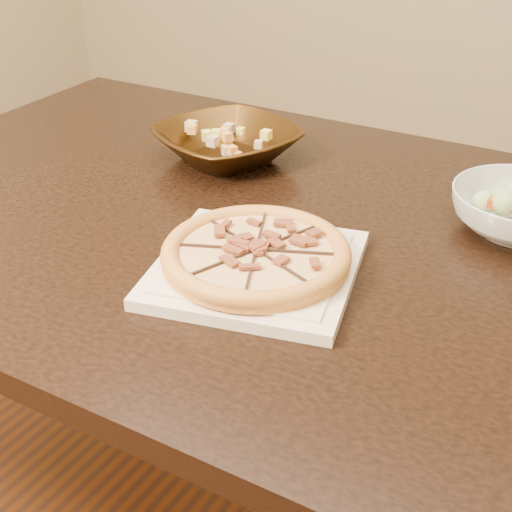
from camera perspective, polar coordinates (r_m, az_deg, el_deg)
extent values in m
cube|color=black|center=(1.18, 0.48, 2.16)|extent=(1.56, 1.03, 0.04)
cylinder|color=black|center=(2.02, -10.35, 2.28)|extent=(0.07, 0.07, 0.71)
cube|color=beige|center=(1.02, 0.00, -1.02)|extent=(0.34, 0.34, 0.02)
cube|color=beige|center=(1.01, 0.00, -0.49)|extent=(0.29, 0.29, 0.00)
cylinder|color=#CD883B|center=(1.01, 0.00, -0.10)|extent=(0.27, 0.27, 0.01)
torus|color=#CD883B|center=(1.00, 0.00, 0.30)|extent=(0.27, 0.27, 0.03)
cylinder|color=beige|center=(1.00, 0.00, 0.25)|extent=(0.22, 0.22, 0.01)
cube|color=black|center=(1.00, 0.00, 0.49)|extent=(0.11, 0.24, 0.01)
cube|color=black|center=(1.00, 0.00, 0.49)|extent=(0.25, 0.10, 0.01)
cube|color=black|center=(1.00, 0.00, 0.49)|extent=(0.24, 0.11, 0.01)
cube|color=black|center=(1.00, 0.00, 0.49)|extent=(0.10, 0.25, 0.01)
cube|color=#984A2C|center=(1.00, 1.10, 0.57)|extent=(0.03, 0.02, 0.00)
cube|color=#984A2C|center=(1.01, 2.50, 0.80)|extent=(0.03, 0.03, 0.00)
cube|color=#984A2C|center=(1.03, 3.60, 1.35)|extent=(0.03, 0.03, 0.00)
cube|color=#984A2C|center=(1.01, 1.22, 1.08)|extent=(0.02, 0.03, 0.00)
cube|color=#984A2C|center=(1.04, 1.82, 1.74)|extent=(0.02, 0.03, 0.00)
cube|color=#984A2C|center=(1.06, 1.76, 2.50)|extent=(0.02, 0.03, 0.00)
cube|color=#984A2C|center=(1.03, 0.35, 1.57)|extent=(0.02, 0.03, 0.00)
cube|color=#984A2C|center=(1.05, -0.20, 2.24)|extent=(0.03, 0.03, 0.00)
cube|color=#984A2C|center=(1.07, -1.39, 2.77)|extent=(0.03, 0.03, 0.00)
cube|color=#984A2C|center=(1.03, -1.24, 1.61)|extent=(0.03, 0.02, 0.00)
cube|color=#984A2C|center=(1.04, -2.67, 1.88)|extent=(0.03, 0.02, 0.00)
cube|color=#984A2C|center=(1.01, -1.19, 0.97)|extent=(0.02, 0.02, 0.00)
cube|color=#984A2C|center=(1.01, -2.68, 0.98)|extent=(0.03, 0.02, 0.00)
cube|color=#984A2C|center=(1.00, -4.22, 0.64)|extent=(0.03, 0.02, 0.00)
cube|color=#984A2C|center=(0.99, -1.75, 0.42)|extent=(0.03, 0.03, 0.00)
cube|color=#984A2C|center=(0.98, -2.89, -0.15)|extent=(0.02, 0.03, 0.00)
cube|color=#984A2C|center=(0.95, -3.56, -1.02)|extent=(0.02, 0.03, 0.00)
cube|color=#984A2C|center=(0.97, -1.22, -0.32)|extent=(0.01, 0.02, 0.00)
cube|color=#984A2C|center=(0.95, -1.19, -1.18)|extent=(0.02, 0.03, 0.00)
cube|color=#984A2C|center=(0.98, -0.08, 0.03)|extent=(0.02, 0.03, 0.00)
cube|color=#984A2C|center=(0.96, 0.52, -0.70)|extent=(0.03, 0.03, 0.00)
cube|color=#984A2C|center=(0.95, 1.84, -1.30)|extent=(0.03, 0.02, 0.00)
cube|color=#984A2C|center=(0.98, 1.07, 0.00)|extent=(0.03, 0.02, 0.00)
cube|color=#984A2C|center=(0.97, 2.56, -0.28)|extent=(0.03, 0.02, 0.00)
cube|color=#984A2C|center=(0.98, 4.29, -0.20)|extent=(0.03, 0.02, 0.00)
imported|color=#442B10|center=(1.39, -2.35, 8.96)|extent=(0.34, 0.34, 0.06)
cube|color=tan|center=(1.37, -2.39, 10.74)|extent=(0.03, 0.03, 0.03)
cube|color=#EA9442|center=(1.37, -1.68, 10.69)|extent=(0.03, 0.03, 0.03)
cube|color=#EDDC4F|center=(1.38, -0.92, 10.79)|extent=(0.03, 0.03, 0.03)
cube|color=tan|center=(1.39, -0.34, 11.03)|extent=(0.03, 0.03, 0.03)
cube|color=#EA9442|center=(1.38, -2.08, 10.83)|extent=(0.03, 0.03, 0.03)
cube|color=#EDDC4F|center=(1.40, -1.77, 11.06)|extent=(0.03, 0.03, 0.03)
cube|color=tan|center=(1.41, -1.91, 11.33)|extent=(0.03, 0.03, 0.03)
cube|color=#EA9442|center=(1.38, -2.40, 10.76)|extent=(0.03, 0.03, 0.03)
cube|color=#EDDC4F|center=(1.39, -2.68, 10.98)|extent=(0.03, 0.03, 0.03)
cube|color=tan|center=(1.40, -3.35, 11.11)|extent=(0.03, 0.03, 0.03)
cube|color=#EA9442|center=(1.40, -4.27, 11.10)|extent=(0.03, 0.03, 0.03)
cube|color=#EDDC4F|center=(1.38, -2.86, 10.77)|extent=(0.03, 0.03, 0.03)
cube|color=tan|center=(1.37, -3.62, 10.69)|extent=(0.03, 0.03, 0.03)
cube|color=#EA9442|center=(1.36, -4.25, 10.46)|extent=(0.03, 0.03, 0.03)
cube|color=#EDDC4F|center=(1.37, -2.51, 10.70)|extent=(0.03, 0.03, 0.03)
cube|color=tan|center=(1.36, -2.89, 10.48)|extent=(0.03, 0.03, 0.03)
cube|color=#EA9442|center=(1.34, -2.83, 10.19)|extent=(0.03, 0.03, 0.03)
cube|color=#EDDC4F|center=(1.32, -2.28, 9.92)|extent=(0.03, 0.03, 0.03)
cube|color=tan|center=(1.36, -2.19, 10.57)|extent=(0.03, 0.03, 0.03)
cube|color=#EA9442|center=(1.35, -1.57, 10.41)|extent=(0.03, 0.03, 0.03)
sphere|color=#9CB67D|center=(1.16, 19.83, 5.62)|extent=(0.04, 0.04, 0.04)
sphere|color=#9CB67D|center=(1.14, 19.74, 5.06)|extent=(0.04, 0.04, 0.04)
cube|color=#C23D0E|center=(1.16, 19.33, 5.17)|extent=(0.02, 0.02, 0.01)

